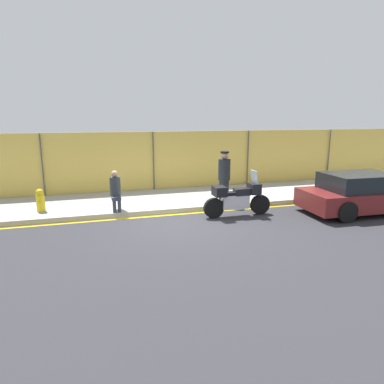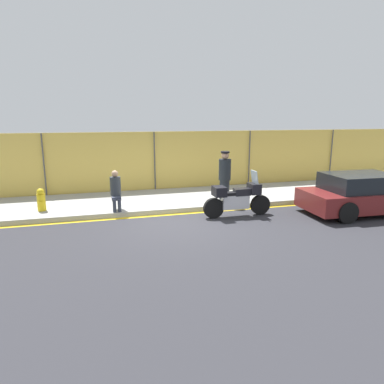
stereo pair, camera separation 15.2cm
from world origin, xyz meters
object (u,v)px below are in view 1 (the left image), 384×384
fire_hydrant (40,200)px  officer_standing (224,176)px  person_seated_on_curb (115,188)px  motorcycle (237,198)px  parked_car_right_down_street (362,194)px

fire_hydrant → officer_standing: bearing=-2.0°
officer_standing → person_seated_on_curb: (-3.87, -0.25, -0.19)m
officer_standing → person_seated_on_curb: 3.88m
person_seated_on_curb → motorcycle: bearing=-19.2°
person_seated_on_curb → fire_hydrant: 2.41m
fire_hydrant → motorcycle: bearing=-16.2°
motorcycle → officer_standing: officer_standing is taller
motorcycle → officer_standing: 1.62m
officer_standing → fire_hydrant: officer_standing is taller
officer_standing → person_seated_on_curb: size_ratio=1.39×
person_seated_on_curb → officer_standing: bearing=3.7°
motorcycle → parked_car_right_down_street: motorcycle is taller
parked_car_right_down_street → fire_hydrant: 10.52m
motorcycle → person_seated_on_curb: (-3.71, 1.29, 0.28)m
parked_car_right_down_street → fire_hydrant: size_ratio=5.63×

